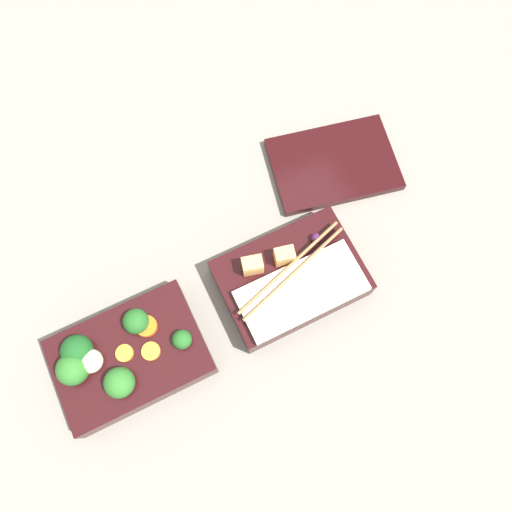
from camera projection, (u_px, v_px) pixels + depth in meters
The scene contains 4 objects.
ground_plane at pixel (206, 316), 0.74m from camera, with size 3.00×3.00×0.00m, color gray.
bento_tray_vegetable at pixel (125, 358), 0.69m from camera, with size 0.20×0.14×0.08m.
bento_tray_rice at pixel (291, 280), 0.73m from camera, with size 0.20×0.14×0.07m.
bento_lid at pixel (333, 164), 0.81m from camera, with size 0.20×0.14×0.01m, color black.
Camera 1 is at (0.00, -0.17, 0.73)m, focal length 35.00 mm.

